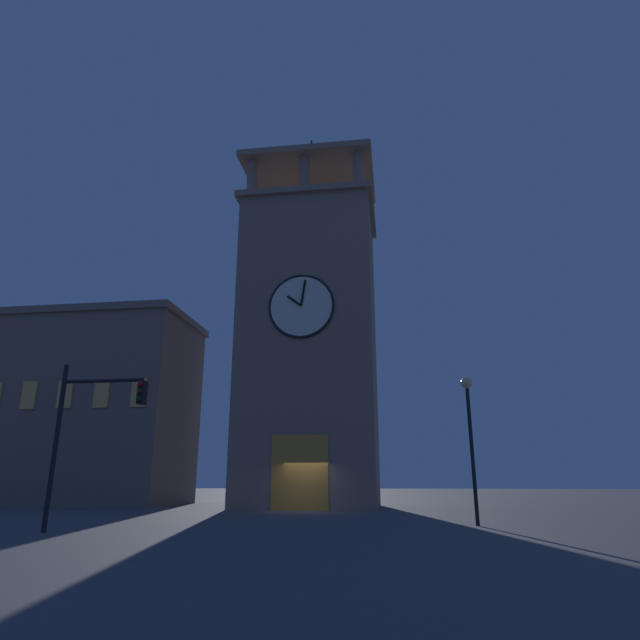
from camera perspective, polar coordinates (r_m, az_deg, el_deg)
The scene contains 5 objects.
ground_plane at distance 30.05m, azimuth -1.74°, elevation -19.64°, with size 200.00×200.00×0.00m, color #4C4C51.
clocktower at distance 35.33m, azimuth -1.02°, elevation -2.47°, with size 8.94×7.77×25.74m.
adjacent_wing_building at distance 42.38m, azimuth -24.12°, elevation -8.55°, with size 15.49×8.14×13.00m.
traffic_signal_near at distance 19.13m, azimuth -23.57°, elevation -9.73°, with size 2.96×0.41×5.24m.
street_lamp at distance 21.05m, azimuth 15.60°, elevation -10.21°, with size 0.44×0.44×5.31m.
Camera 1 is at (-4.95, 29.60, 1.49)m, focal length 30.14 mm.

